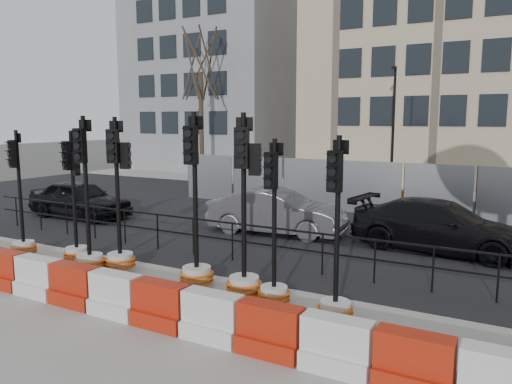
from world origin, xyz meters
The scene contains 22 objects.
ground centered at (0.00, 0.00, 0.00)m, with size 120.00×120.00×0.00m, color #51514C.
sidewalk_near centered at (0.00, -3.00, 0.01)m, with size 40.00×6.00×0.02m, color gray.
road centered at (0.00, 7.00, 0.01)m, with size 40.00×14.00×0.03m, color black.
sidewalk_far centered at (0.00, 16.00, 0.01)m, with size 40.00×4.00×0.02m, color gray.
building_grey centered at (-14.00, 21.99, 7.00)m, with size 11.00×9.06×14.00m.
building_cream centered at (2.00, 21.99, 9.00)m, with size 15.00×10.06×18.00m.
kerb_railing centered at (0.00, 1.20, 0.69)m, with size 18.00×0.04×1.00m.
heras_fencing centered at (-0.49, 9.71, 0.71)m, with size 14.33×1.72×2.00m.
lamp_post_far centered at (0.50, 14.98, 3.22)m, with size 0.12×0.56×6.00m.
tree_bare_far centered at (-11.00, 15.50, 6.65)m, with size 2.00×2.00×9.00m.
barrier_row centered at (0.00, -2.80, 0.37)m, with size 15.70×0.50×0.80m.
traffic_signal_a centered at (-5.01, -1.04, 0.68)m, with size 0.64×0.64×3.27m.
traffic_signal_b centered at (-3.33, -0.77, 0.78)m, with size 0.64×0.64×3.27m.
traffic_signal_c centered at (-2.40, -1.21, 0.75)m, with size 0.71×0.71×3.62m.
traffic_signal_d centered at (-1.86, -0.78, 0.86)m, with size 0.71×0.71×3.59m.
traffic_signal_e centered at (0.35, -0.83, 0.76)m, with size 0.73×0.73×3.69m.
traffic_signal_f centered at (1.58, -0.90, 0.87)m, with size 0.72×0.72×3.67m.
traffic_signal_g centered at (2.27, -0.98, 0.66)m, with size 0.63×0.63×3.19m.
traffic_signal_h centered at (3.58, -1.19, 0.68)m, with size 0.65×0.65×3.28m.
car_a centered at (-7.77, 3.30, 0.68)m, with size 4.03×1.68×1.37m, color black.
car_b centered at (-0.40, 4.45, 0.70)m, with size 4.39×1.90×1.40m, color #505055.
car_c centered at (4.39, 4.73, 0.69)m, with size 4.99×2.54×1.39m, color black.
Camera 1 is at (6.41, -9.12, 3.54)m, focal length 35.00 mm.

